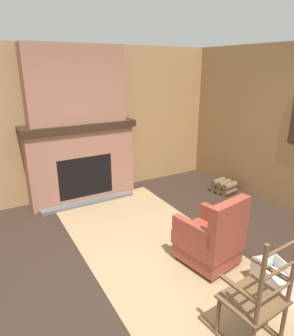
# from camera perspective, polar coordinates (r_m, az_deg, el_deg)

# --- Properties ---
(ground_plane) EXTENTS (14.00, 14.00, 0.00)m
(ground_plane) POSITION_cam_1_polar(r_m,az_deg,el_deg) (3.63, 1.88, -20.50)
(ground_plane) COLOR #2D2119
(wood_panel_wall_left) EXTENTS (0.06, 6.14, 2.65)m
(wood_panel_wall_left) POSITION_cam_1_polar(r_m,az_deg,el_deg) (5.47, -13.67, 8.12)
(wood_panel_wall_left) COLOR #9E7247
(wood_panel_wall_left) RESTS_ON ground
(fireplace_hearth) EXTENTS (0.63, 1.93, 1.39)m
(fireplace_hearth) POSITION_cam_1_polar(r_m,az_deg,el_deg) (5.39, -12.37, 1.06)
(fireplace_hearth) COLOR #93604C
(fireplace_hearth) RESTS_ON ground
(chimney_breast) EXTENTS (0.37, 1.61, 1.24)m
(chimney_breast) POSITION_cam_1_polar(r_m,az_deg,el_deg) (5.16, -13.48, 15.19)
(chimney_breast) COLOR #93604C
(chimney_breast) RESTS_ON fireplace_hearth
(area_rug) EXTENTS (3.75, 1.79, 0.01)m
(area_rug) POSITION_cam_1_polar(r_m,az_deg,el_deg) (4.14, 1.27, -14.82)
(area_rug) COLOR #997A56
(area_rug) RESTS_ON ground
(armchair) EXTENTS (0.75, 0.68, 0.93)m
(armchair) POSITION_cam_1_polar(r_m,az_deg,el_deg) (3.73, 12.02, -13.21)
(armchair) COLOR brown
(armchair) RESTS_ON ground
(rocking_chair) EXTENTS (0.83, 0.52, 1.15)m
(rocking_chair) POSITION_cam_1_polar(r_m,az_deg,el_deg) (2.92, 20.11, -23.28)
(rocking_chair) COLOR brown
(rocking_chair) RESTS_ON ground
(firewood_stack) EXTENTS (0.44, 0.39, 0.24)m
(firewood_stack) POSITION_cam_1_polar(r_m,az_deg,el_deg) (5.90, 14.40, -3.43)
(firewood_stack) COLOR brown
(firewood_stack) RESTS_ON ground
(laundry_basket) EXTENTS (0.54, 0.41, 0.31)m
(laundry_basket) POSITION_cam_1_polar(r_m,az_deg,el_deg) (3.64, 23.31, -19.08)
(laundry_basket) COLOR white
(laundry_basket) RESTS_ON ground
(oil_lamp_vase) EXTENTS (0.10, 0.10, 0.25)m
(oil_lamp_vase) POSITION_cam_1_polar(r_m,az_deg,el_deg) (5.14, -18.75, 8.68)
(oil_lamp_vase) COLOR #B24C42
(oil_lamp_vase) RESTS_ON fireplace_hearth
(storage_case) EXTENTS (0.16, 0.20, 0.14)m
(storage_case) POSITION_cam_1_polar(r_m,az_deg,el_deg) (5.52, -5.66, 10.04)
(storage_case) COLOR brown
(storage_case) RESTS_ON fireplace_hearth
(decorative_plate_on_mantel) EXTENTS (0.07, 0.29, 0.29)m
(decorative_plate_on_mantel) POSITION_cam_1_polar(r_m,az_deg,el_deg) (5.28, -12.99, 10.04)
(decorative_plate_on_mantel) COLOR #336093
(decorative_plate_on_mantel) RESTS_ON fireplace_hearth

